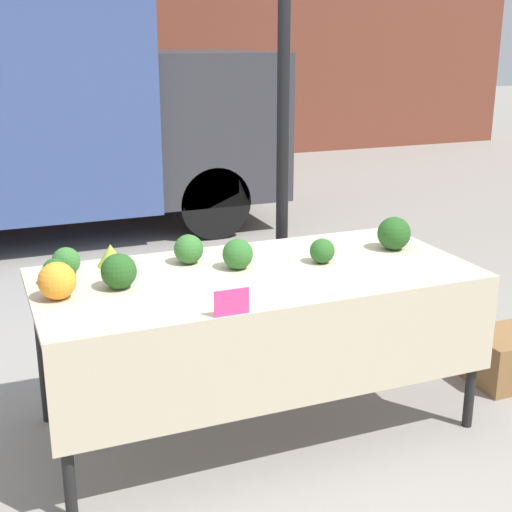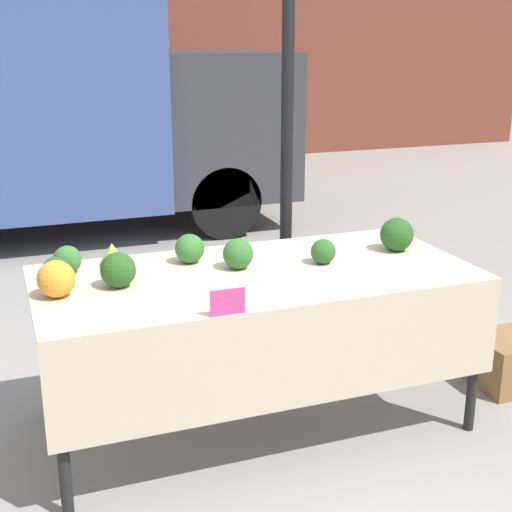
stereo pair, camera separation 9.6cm
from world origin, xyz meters
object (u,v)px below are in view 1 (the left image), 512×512
at_px(parked_truck, 36,109).
at_px(produce_crate, 504,358).
at_px(price_sign, 232,302).
at_px(orange_cauliflower, 57,281).

height_order(parked_truck, produce_crate, parked_truck).
bearing_deg(parked_truck, produce_crate, -64.61).
distance_m(parked_truck, produce_crate, 4.91).
xyz_separation_m(parked_truck, price_sign, (0.27, -4.70, -0.35)).
bearing_deg(produce_crate, price_sign, -168.11).
relative_size(orange_cauliflower, produce_crate, 0.41).
distance_m(parked_truck, orange_cauliflower, 4.28).
relative_size(orange_cauliflower, price_sign, 1.09).
xyz_separation_m(orange_cauliflower, produce_crate, (2.41, -0.08, -0.75)).
relative_size(price_sign, produce_crate, 0.38).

